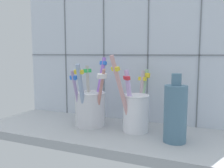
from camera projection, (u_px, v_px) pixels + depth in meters
The scene contains 5 objects.
counter_slab at pixel (109, 134), 59.02cm from camera, with size 64.00×22.00×2.00cm, color #9EA3A8.
tile_wall_back at pixel (126, 46), 67.29cm from camera, with size 64.00×2.20×45.00cm.
toothbrush_cup_left at pixel (90, 106), 62.27cm from camera, with size 10.19×12.82×17.48cm.
toothbrush_cup_right at pixel (135, 110), 57.65cm from camera, with size 7.50×12.96×18.21cm.
ceramic_vase at pixel (175, 113), 50.53cm from camera, with size 4.74×4.74×14.40cm.
Camera 1 is at (23.10, -52.16, 20.46)cm, focal length 39.10 mm.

